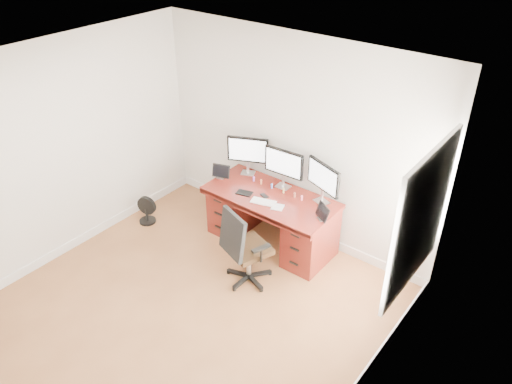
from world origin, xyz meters
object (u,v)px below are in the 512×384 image
Objects in this scene: office_chair at (245,258)px; floor_fan at (146,210)px; desk at (272,217)px; monitor_center at (284,164)px; keyboard at (263,202)px.

floor_fan is at bearing -164.24° from office_chair.
desk is 0.72m from monitor_center.
office_chair is 1.29m from monitor_center.
office_chair is 2.52× the size of floor_fan.
desk is 0.82m from office_chair.
desk is 3.09× the size of monitor_center.
desk is 5.52× the size of keyboard.
office_chair reaches higher than floor_fan.
office_chair is (0.20, -0.80, -0.07)m from desk.
monitor_center is (1.66, 0.94, 0.89)m from floor_fan.
keyboard reaches higher than desk.
keyboard is at bearing -89.75° from monitor_center.
floor_fan is at bearing -157.19° from desk.
office_chair reaches higher than keyboard.
floor_fan is 1.84m from keyboard.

